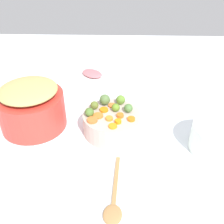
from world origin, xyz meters
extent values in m
cube|color=white|center=(0.00, 0.00, 0.01)|extent=(2.40, 2.40, 0.02)
cylinder|color=#BBA899|center=(0.00, -0.02, 0.06)|extent=(0.22, 0.22, 0.09)
cylinder|color=red|center=(0.32, -0.06, 0.09)|extent=(0.26, 0.26, 0.14)
ellipsoid|color=tan|center=(0.32, -0.06, 0.18)|extent=(0.22, 0.22, 0.04)
cylinder|color=orange|center=(0.01, 0.01, 0.11)|extent=(0.04, 0.04, 0.01)
cylinder|color=orange|center=(0.05, -0.01, 0.11)|extent=(0.04, 0.04, 0.01)
cylinder|color=orange|center=(0.00, -0.08, 0.11)|extent=(0.03, 0.03, 0.01)
cylinder|color=orange|center=(-0.07, 0.01, 0.11)|extent=(0.04, 0.04, 0.01)
cylinder|color=orange|center=(0.03, -0.05, 0.11)|extent=(0.04, 0.04, 0.01)
cylinder|color=orange|center=(-0.03, -0.01, 0.11)|extent=(0.04, 0.04, 0.01)
cylinder|color=orange|center=(-0.01, 0.05, 0.11)|extent=(0.04, 0.04, 0.01)
cylinder|color=orange|center=(-0.03, 0.03, 0.11)|extent=(0.03, 0.03, 0.01)
cylinder|color=orange|center=(0.07, 0.02, 0.11)|extent=(0.05, 0.05, 0.01)
sphere|color=#4D702E|center=(0.08, -0.01, 0.12)|extent=(0.03, 0.03, 0.03)
sphere|color=olive|center=(-0.02, -0.05, 0.12)|extent=(0.03, 0.03, 0.03)
sphere|color=#53703C|center=(0.03, -0.09, 0.13)|extent=(0.04, 0.04, 0.04)
sphere|color=#4D7639|center=(-0.06, -0.04, 0.12)|extent=(0.03, 0.03, 0.03)
sphere|color=#5B6B29|center=(0.07, -0.06, 0.12)|extent=(0.03, 0.03, 0.03)
sphere|color=olive|center=(-0.03, -0.10, 0.12)|extent=(0.04, 0.04, 0.04)
cube|color=#A77A48|center=(-0.02, 0.23, 0.02)|extent=(0.03, 0.21, 0.01)
ellipsoid|color=#A77A48|center=(-0.01, 0.35, 0.03)|extent=(0.06, 0.07, 0.01)
cylinder|color=white|center=(-0.39, 0.07, 0.07)|extent=(0.20, 0.20, 0.10)
cylinder|color=white|center=(0.14, -0.49, 0.03)|extent=(0.27, 0.27, 0.01)
ellipsoid|color=#C86970|center=(0.12, -0.49, 0.04)|extent=(0.15, 0.15, 0.02)
cube|color=beige|center=(-0.25, -0.41, 0.02)|extent=(0.21, 0.22, 0.01)
camera|label=1|loc=(-0.02, 0.79, 0.68)|focal=41.72mm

